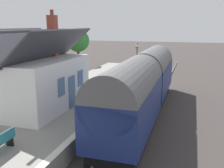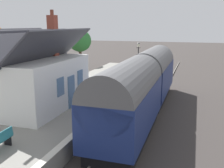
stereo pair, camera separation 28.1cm
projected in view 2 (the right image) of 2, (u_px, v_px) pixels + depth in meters
The scene contains 17 objects.
ground_plane at pixel (135, 106), 20.90m from camera, with size 160.00×160.00×0.00m, color #383330.
platform at pixel (86, 96), 22.05m from camera, with size 32.00×6.39×0.93m, color gray.
platform_edge_coping at pixel (121, 93), 21.05m from camera, with size 32.00×0.36×0.02m, color beige.
rail_near at pixel (156, 107), 20.40m from camera, with size 52.00×0.08×0.14m, color gray.
rail_far at pixel (138, 105), 20.83m from camera, with size 52.00×0.08×0.14m, color gray.
train at pixel (143, 84), 18.45m from camera, with size 16.75×2.73×4.32m.
station_building at pixel (40, 81), 17.17m from camera, with size 7.48×4.22×6.31m.
bench_platform_end at pixel (99, 83), 22.48m from camera, with size 1.41×0.46×0.88m.
bench_mid_platform at pixel (0, 141), 11.31m from camera, with size 1.42×0.49×0.88m.
bench_near_building at pixel (119, 71), 28.06m from camera, with size 1.40×0.44×0.88m.
bench_by_lamp at pixel (111, 75), 25.73m from camera, with size 1.41×0.45×0.88m.
planter_edge_far at pixel (97, 87), 20.96m from camera, with size 0.67×0.67×0.83m.
planter_bench_left at pixel (127, 76), 26.20m from camera, with size 0.37×0.37×0.62m.
lamp_post_platform at pixel (138, 52), 28.90m from camera, with size 0.32×0.50×3.42m.
station_sign_board at pixel (122, 72), 23.53m from camera, with size 0.96×0.06×1.57m.
tree_far_right at pixel (80, 41), 35.87m from camera, with size 3.30×3.03×5.60m.
tree_behind_building at pixel (12, 46), 30.85m from camera, with size 3.17×2.78×5.51m.
Camera 2 is at (-19.62, -4.37, 6.26)m, focal length 42.44 mm.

